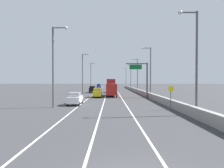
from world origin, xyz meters
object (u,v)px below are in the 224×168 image
object	(u,v)px
speed_advisory_sign	(171,96)
car_white_4	(75,99)
lamp_post_right_near	(195,56)
box_truck	(111,88)
lamp_post_right_second	(150,69)
lamp_post_right_fifth	(126,76)
lamp_post_left_near	(55,61)
lamp_post_left_far	(91,74)
lamp_post_right_fourth	(130,75)
overhead_sign_gantry	(144,76)
lamp_post_left_mid	(83,71)
car_yellow_2	(97,93)
lamp_post_right_third	(137,73)
car_black_0	(92,89)
car_red_3	(111,89)
car_blue_1	(99,86)

from	to	relation	value
speed_advisory_sign	car_white_4	bearing A→B (deg)	156.17
lamp_post_right_near	box_truck	size ratio (longest dim) A/B	1.19
lamp_post_right_second	box_truck	distance (m)	10.21
lamp_post_right_fifth	lamp_post_left_near	distance (m)	84.23
lamp_post_left_far	lamp_post_right_second	bearing A→B (deg)	-65.87
lamp_post_right_fourth	box_truck	bearing A→B (deg)	-102.17
overhead_sign_gantry	lamp_post_left_mid	bearing A→B (deg)	139.48
lamp_post_left_near	car_yellow_2	bearing A→B (deg)	73.78
lamp_post_right_fourth	lamp_post_left_near	world-z (taller)	same
overhead_sign_gantry	lamp_post_right_fifth	xyz separation A→B (m)	(1.56, 68.46, 1.60)
lamp_post_right_near	lamp_post_left_near	distance (m)	17.61
overhead_sign_gantry	lamp_post_right_fifth	bearing A→B (deg)	88.69
lamp_post_right_third	lamp_post_right_near	bearing A→B (deg)	-89.92
car_black_0	box_truck	size ratio (longest dim) A/B	0.50
car_white_4	box_truck	bearing A→B (deg)	71.46
lamp_post_right_fourth	car_yellow_2	xyz separation A→B (m)	(-11.88, -44.30, -5.31)
lamp_post_right_third	box_truck	bearing A→B (deg)	-114.98
lamp_post_right_third	car_yellow_2	distance (m)	25.64
lamp_post_right_second	lamp_post_left_far	world-z (taller)	same
lamp_post_right_near	car_white_4	world-z (taller)	lamp_post_right_near
lamp_post_right_near	lamp_post_left_far	bearing A→B (deg)	105.89
overhead_sign_gantry	car_white_4	xyz separation A→B (m)	(-12.45, -11.19, -3.79)
lamp_post_left_mid	car_black_0	distance (m)	8.18
speed_advisory_sign	box_truck	distance (m)	23.48
lamp_post_left_near	car_red_3	xyz separation A→B (m)	(7.71, 33.13, -5.31)
overhead_sign_gantry	car_yellow_2	distance (m)	10.81
lamp_post_right_near	lamp_post_left_far	distance (m)	61.54
speed_advisory_sign	lamp_post_right_third	xyz separation A→B (m)	(1.39, 41.02, 4.57)
car_red_3	car_white_4	bearing A→B (deg)	-100.35
lamp_post_left_far	car_blue_1	size ratio (longest dim) A/B	2.46
car_white_4	overhead_sign_gantry	bearing A→B (deg)	41.94
lamp_post_left_mid	car_yellow_2	world-z (taller)	lamp_post_left_mid
lamp_post_left_near	lamp_post_left_far	xyz separation A→B (m)	(-0.29, 53.19, 0.00)
lamp_post_right_third	car_blue_1	world-z (taller)	lamp_post_right_third
lamp_post_right_fourth	lamp_post_left_near	size ratio (longest dim) A/B	1.00
lamp_post_right_third	box_truck	distance (m)	21.12
lamp_post_left_near	car_blue_1	bearing A→B (deg)	88.59
lamp_post_right_near	car_black_0	xyz separation A→B (m)	(-14.51, 38.52, -5.30)
lamp_post_right_fourth	car_yellow_2	world-z (taller)	lamp_post_right_fourth
lamp_post_right_second	car_white_4	bearing A→B (deg)	-136.95
car_red_3	box_truck	bearing A→B (deg)	-89.71
overhead_sign_gantry	lamp_post_right_fourth	distance (m)	46.36
lamp_post_right_third	car_black_0	distance (m)	16.45
lamp_post_right_fourth	car_yellow_2	bearing A→B (deg)	-105.01
lamp_post_right_second	car_white_4	size ratio (longest dim) A/B	2.61
lamp_post_right_second	box_truck	world-z (taller)	lamp_post_right_second
lamp_post_left_near	car_yellow_2	world-z (taller)	lamp_post_left_near
overhead_sign_gantry	car_yellow_2	xyz separation A→B (m)	(-9.95, 2.00, -3.71)
lamp_post_left_far	car_white_4	bearing A→B (deg)	-87.15
lamp_post_right_fifth	car_yellow_2	world-z (taller)	lamp_post_right_fifth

